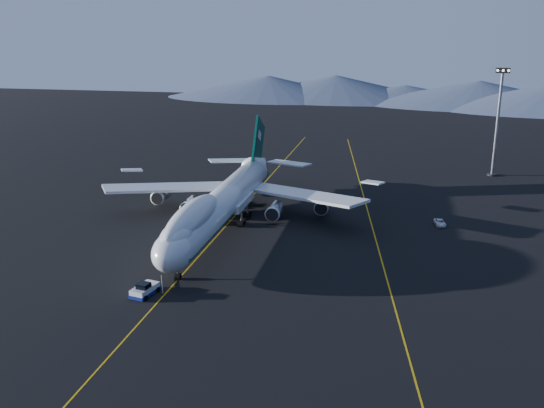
% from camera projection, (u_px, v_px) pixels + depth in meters
% --- Properties ---
extents(ground, '(500.00, 500.00, 0.00)m').
position_uv_depth(ground, '(223.00, 229.00, 125.87)').
color(ground, black).
rests_on(ground, ground).
extents(taxiway_line_main, '(0.25, 220.00, 0.01)m').
position_uv_depth(taxiway_line_main, '(223.00, 229.00, 125.87)').
color(taxiway_line_main, '#C99E0B').
rests_on(taxiway_line_main, ground).
extents(taxiway_line_side, '(28.08, 198.09, 0.01)m').
position_uv_depth(taxiway_line_side, '(371.00, 224.00, 129.29)').
color(taxiway_line_side, '#C99E0B').
rests_on(taxiway_line_side, ground).
extents(boeing_747, '(59.62, 72.43, 19.37)m').
position_uv_depth(boeing_747, '(222.00, 202.00, 124.25)').
color(boeing_747, silver).
rests_on(boeing_747, ground).
extents(pushback_tug, '(3.71, 5.52, 2.23)m').
position_uv_depth(pushback_tug, '(145.00, 291.00, 95.09)').
color(pushback_tug, silver).
rests_on(pushback_tug, ground).
extents(service_van, '(2.69, 4.66, 1.22)m').
position_uv_depth(service_van, '(440.00, 223.00, 128.08)').
color(service_van, silver).
rests_on(service_van, ground).
extents(floodlight_mast, '(3.67, 2.75, 29.72)m').
position_uv_depth(floodlight_mast, '(497.00, 122.00, 166.42)').
color(floodlight_mast, black).
rests_on(floodlight_mast, ground).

